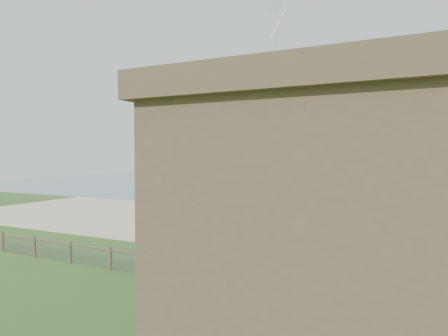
{
  "coord_description": "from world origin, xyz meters",
  "views": [
    {
      "loc": [
        9.05,
        -10.34,
        6.27
      ],
      "look_at": [
        -0.12,
        8.0,
        5.55
      ],
      "focal_mm": 32.0,
      "sensor_mm": 36.0,
      "label": 1
    }
  ],
  "objects": [
    {
      "name": "octopus_kite",
      "position": [
        0.13,
        16.93,
        10.06
      ],
      "size": [
        3.14,
        2.28,
        6.29
      ],
      "primitive_type": null,
      "rotation": [
        0.0,
        0.0,
        -0.04
      ],
      "color": "#D65021"
    },
    {
      "name": "chainlink_fence",
      "position": [
        0.0,
        6.0,
        0.55
      ],
      "size": [
        36.2,
        0.2,
        1.25
      ],
      "primitive_type": null,
      "color": "brown",
      "rests_on": "ground"
    },
    {
      "name": "kite_white",
      "position": [
        -0.67,
        17.41,
        16.32
      ],
      "size": [
        1.93,
        1.84,
        2.5
      ],
      "primitive_type": null,
      "rotation": [
        0.44,
        0.0,
        0.88
      ],
      "color": "white"
    },
    {
      "name": "sand_beach",
      "position": [
        0.0,
        22.0,
        0.0
      ],
      "size": [
        72.0,
        20.0,
        0.02
      ],
      "primitive_type": "cube",
      "color": "#BCAF88",
      "rests_on": "ground"
    },
    {
      "name": "ocean",
      "position": [
        0.0,
        66.0,
        0.0
      ],
      "size": [
        160.0,
        68.0,
        0.02
      ],
      "primitive_type": "cube",
      "color": "slate",
      "rests_on": "ground"
    }
  ]
}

